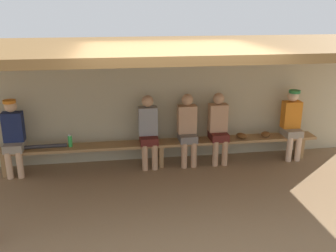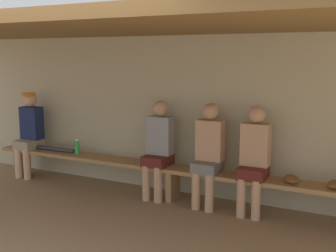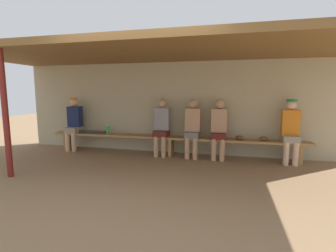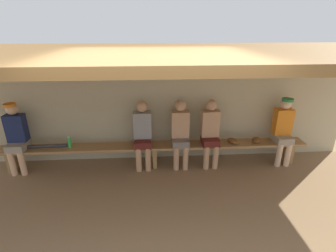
# 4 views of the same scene
# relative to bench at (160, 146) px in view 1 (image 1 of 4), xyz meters

# --- Properties ---
(ground_plane) EXTENTS (24.00, 24.00, 0.00)m
(ground_plane) POSITION_rel_bench_xyz_m (0.00, -1.55, -0.39)
(ground_plane) COLOR #8C6D4C
(back_wall) EXTENTS (8.00, 0.20, 2.20)m
(back_wall) POSITION_rel_bench_xyz_m (0.00, 0.45, 0.71)
(back_wall) COLOR #B7AD8C
(back_wall) RESTS_ON ground
(dugout_roof) EXTENTS (8.00, 2.80, 0.12)m
(dugout_roof) POSITION_rel_bench_xyz_m (0.00, -0.85, 1.87)
(dugout_roof) COLOR brown
(dugout_roof) RESTS_ON back_wall
(bench) EXTENTS (6.00, 0.36, 0.46)m
(bench) POSITION_rel_bench_xyz_m (0.00, 0.00, 0.00)
(bench) COLOR #9E7547
(bench) RESTS_ON ground
(player_with_sunglasses) EXTENTS (0.34, 0.42, 1.34)m
(player_with_sunglasses) POSITION_rel_bench_xyz_m (1.09, 0.00, 0.34)
(player_with_sunglasses) COLOR #591E19
(player_with_sunglasses) RESTS_ON ground
(player_shirtless_tan) EXTENTS (0.34, 0.42, 1.34)m
(player_shirtless_tan) POSITION_rel_bench_xyz_m (2.55, 0.00, 0.36)
(player_shirtless_tan) COLOR gray
(player_shirtless_tan) RESTS_ON ground
(player_rightmost) EXTENTS (0.34, 0.42, 1.34)m
(player_rightmost) POSITION_rel_bench_xyz_m (-0.22, 0.00, 0.34)
(player_rightmost) COLOR #591E19
(player_rightmost) RESTS_ON ground
(player_leftmost) EXTENTS (0.34, 0.42, 1.34)m
(player_leftmost) POSITION_rel_bench_xyz_m (-2.56, 0.00, 0.36)
(player_leftmost) COLOR gray
(player_leftmost) RESTS_ON ground
(player_middle) EXTENTS (0.34, 0.42, 1.34)m
(player_middle) POSITION_rel_bench_xyz_m (0.50, 0.00, 0.34)
(player_middle) COLOR slate
(player_middle) RESTS_ON ground
(water_bottle_green) EXTENTS (0.07, 0.07, 0.23)m
(water_bottle_green) POSITION_rel_bench_xyz_m (-1.62, 0.01, 0.18)
(water_bottle_green) COLOR green
(water_bottle_green) RESTS_ON bench
(baseball_glove_tan) EXTENTS (0.27, 0.29, 0.09)m
(baseball_glove_tan) POSITION_rel_bench_xyz_m (2.04, 0.00, 0.12)
(baseball_glove_tan) COLOR brown
(baseball_glove_tan) RESTS_ON bench
(baseball_glove_dark_brown) EXTENTS (0.25, 0.29, 0.09)m
(baseball_glove_dark_brown) POSITION_rel_bench_xyz_m (1.55, -0.02, 0.12)
(baseball_glove_dark_brown) COLOR brown
(baseball_glove_dark_brown) RESTS_ON bench
(baseball_bat) EXTENTS (0.89, 0.09, 0.07)m
(baseball_bat) POSITION_rel_bench_xyz_m (-2.12, -0.00, 0.11)
(baseball_bat) COLOR #333338
(baseball_bat) RESTS_ON bench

